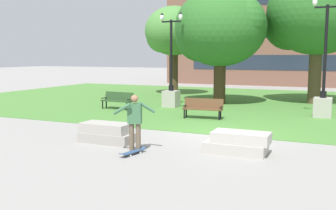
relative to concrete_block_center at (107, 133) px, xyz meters
name	(u,v)px	position (x,y,z in m)	size (l,w,h in m)	color
ground_plane	(220,136)	(3.13, 2.52, -0.31)	(140.00, 140.00, 0.00)	gray
grass_lawn	(268,104)	(3.13, 12.52, -0.30)	(40.00, 20.00, 0.02)	#4C8438
concrete_block_center	(107,133)	(0.00, 0.00, 0.00)	(1.80, 0.90, 0.64)	#9E9991
concrete_block_left	(238,143)	(4.34, 0.29, 0.00)	(1.89, 0.90, 0.64)	#B2ADA3
person_skateboarder	(135,120)	(1.49, -0.79, 0.67)	(1.03, 0.87, 1.71)	brown
skateboard	(133,152)	(1.59, -1.12, -0.22)	(0.39, 1.04, 0.14)	#2D4C75
park_bench_near_left	(117,99)	(-3.83, 6.99, 0.23)	(1.84, 0.70, 0.90)	#284723
park_bench_far_left	(203,107)	(1.35, 5.85, 0.23)	(1.84, 0.69, 0.90)	brown
lamp_post_center	(323,93)	(6.29, 8.49, 0.82)	(1.32, 0.80, 5.50)	#ADA89E
lamp_post_left	(171,88)	(-1.59, 9.01, 0.76)	(1.32, 0.80, 5.16)	#ADA89E
tree_near_left	(219,29)	(0.35, 11.61, 4.10)	(5.59, 5.33, 6.73)	#42301E
tree_far_left	(173,32)	(-4.20, 15.36, 4.21)	(4.33, 4.13, 6.34)	#4C3823
tree_far_right	(316,14)	(5.49, 13.88, 4.96)	(6.10, 5.81, 7.80)	brown
building_facade_distant	(288,11)	(2.19, 27.02, 6.55)	(23.72, 1.03, 13.73)	brown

